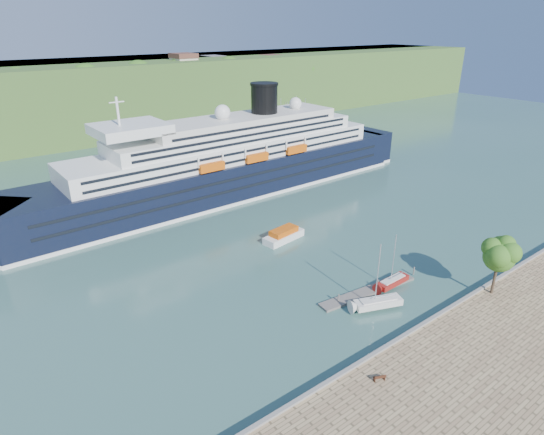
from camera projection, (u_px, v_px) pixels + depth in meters
The scene contains 10 objects.
ground at pixel (426, 327), 59.16m from camera, with size 400.00×400.00×0.00m, color #315851.
far_hillside at pixel (80, 98), 160.26m from camera, with size 400.00×50.00×24.00m, color #3B5E25.
quay_coping at pixel (428, 321), 58.56m from camera, with size 220.00×0.50×0.30m, color slate.
cruise_ship at pixel (224, 143), 100.32m from camera, with size 107.71×15.68×24.19m, color black, non-canonical shape.
park_bench at pixel (379, 377), 48.86m from camera, with size 1.38×0.56×0.88m, color #492514, non-canonical shape.
promenade_tree at pixel (498, 263), 63.02m from camera, with size 5.75×5.75×9.53m, color #37641A, non-canonical shape.
floating_pontoon at pixel (368, 291), 66.77m from camera, with size 16.84×2.06×0.37m, color #66615B, non-canonical shape.
sailboat_white_near at pixel (381, 279), 61.14m from camera, with size 7.46×2.07×9.63m, color silver, non-canonical shape.
sailboat_red at pixel (395, 262), 66.67m from camera, with size 6.47×1.80×8.36m, color maroon, non-canonical shape.
tender_launch at pixel (284, 234), 82.47m from camera, with size 8.28×2.83×2.29m, color #C8510B, non-canonical shape.
Camera 1 is at (-45.52, -26.49, 36.54)m, focal length 30.00 mm.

